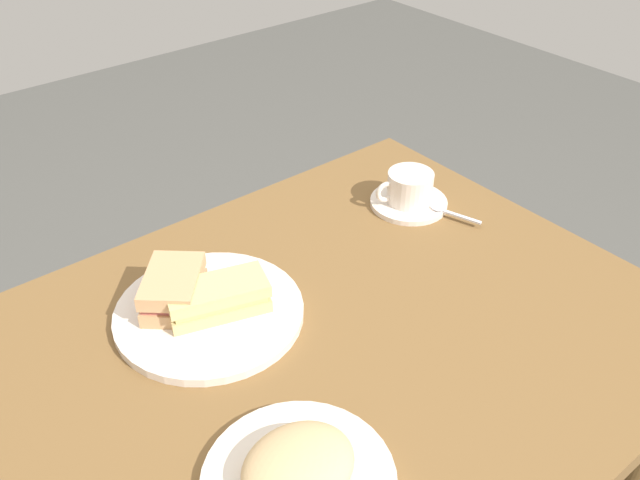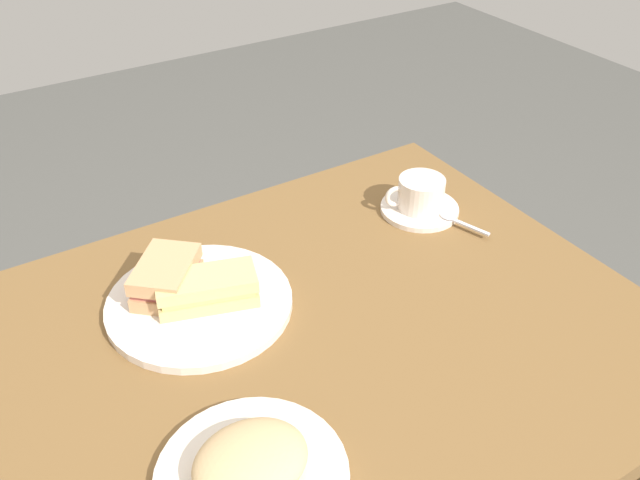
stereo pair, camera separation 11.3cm
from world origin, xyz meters
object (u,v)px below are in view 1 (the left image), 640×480
Objects in this scene: spoon at (447,212)px; dining_table at (326,387)px; sandwich_front at (217,297)px; coffee_saucer at (409,203)px; coffee_cup at (409,186)px; sandwich_plate at (209,313)px; sandwich_back at (173,289)px.

dining_table is at bearing -164.41° from spoon.
coffee_saucer is at bearing 5.62° from sandwich_front.
coffee_cup reaches higher than sandwich_front.
sandwich_plate is 2.03× the size of sandwich_back.
dining_table is 0.21m from sandwich_plate.
sandwich_front is 0.07m from sandwich_back.
sandwich_front is 0.47m from spoon.
spoon is (0.48, -0.04, 0.01)m from sandwich_plate.
sandwich_back is 1.28× the size of coffee_cup.
coffee_cup is at bearing 161.58° from coffee_saucer.
sandwich_back is 1.44× the size of spoon.
sandwich_back is (-0.14, 0.19, 0.15)m from dining_table.
spoon reaches higher than dining_table.
dining_table is 10.40× the size of spoon.
dining_table is at bearing -152.87° from coffee_saucer.
sandwich_back is 0.97× the size of coffee_saucer.
spoon is at bearing 15.59° from dining_table.
spoon is (0.37, 0.10, 0.12)m from dining_table.
sandwich_back is 0.48m from coffee_cup.
sandwich_back reaches higher than sandwich_front.
sandwich_plate is 0.03m from sandwich_front.
dining_table is 7.00× the size of coffee_saucer.
spoon is at bearing -9.40° from sandwich_back.
coffee_cup is at bearing 5.70° from sandwich_front.
coffee_cup is 0.08m from spoon.
spoon is at bearing -4.87° from sandwich_plate.
sandwich_plate is 1.76× the size of sandwich_front.
sandwich_plate is at bearing 175.13° from spoon.
sandwich_back reaches higher than spoon.
sandwich_back is at bearing 178.73° from coffee_saucer.
sandwich_back is at bearing 170.60° from spoon.
sandwich_plate reaches higher than dining_table.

